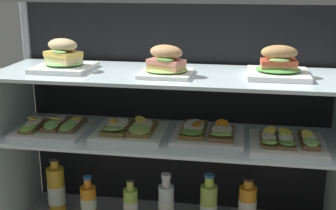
{
  "coord_description": "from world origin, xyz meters",
  "views": [
    {
      "loc": [
        0.27,
        -1.56,
        1.0
      ],
      "look_at": [
        0.0,
        0.0,
        0.54
      ],
      "focal_mm": 48.38,
      "sensor_mm": 36.0,
      "label": 1
    }
  ],
  "objects": [
    {
      "name": "case_frame",
      "position": [
        0.0,
        0.13,
        0.51
      ],
      "size": [
        1.3,
        0.43,
        0.94
      ],
      "color": "gray",
      "rests_on": "ground"
    },
    {
      "name": "riser_lower_tier",
      "position": [
        0.0,
        0.0,
        0.22
      ],
      "size": [
        1.24,
        0.37,
        0.37
      ],
      "color": "silver",
      "rests_on": "case_base_deck"
    },
    {
      "name": "shelf_lower_glass",
      "position": [
        0.0,
        0.0,
        0.41
      ],
      "size": [
        1.26,
        0.38,
        0.01
      ],
      "primitive_type": "cube",
      "color": "silver",
      "rests_on": "riser_lower_tier"
    },
    {
      "name": "riser_upper_tier",
      "position": [
        0.0,
        0.0,
        0.53
      ],
      "size": [
        1.24,
        0.37,
        0.23
      ],
      "color": "silver",
      "rests_on": "shelf_lower_glass"
    },
    {
      "name": "shelf_upper_glass",
      "position": [
        0.0,
        0.0,
        0.65
      ],
      "size": [
        1.26,
        0.38,
        0.01
      ],
      "primitive_type": "cube",
      "color": "silver",
      "rests_on": "riser_upper_tier"
    },
    {
      "name": "plated_roll_sandwich_mid_left",
      "position": [
        -0.39,
        -0.01,
        0.7
      ],
      "size": [
        0.2,
        0.2,
        0.12
      ],
      "color": "white",
      "rests_on": "shelf_upper_glass"
    },
    {
      "name": "plated_roll_sandwich_far_right",
      "position": [
        0.0,
        -0.04,
        0.7
      ],
      "size": [
        0.18,
        0.18,
        0.11
      ],
      "color": "white",
      "rests_on": "shelf_upper_glass"
    },
    {
      "name": "plated_roll_sandwich_mid_right",
      "position": [
        0.38,
        0.01,
        0.69
      ],
      "size": [
        0.21,
        0.21,
        0.11
      ],
      "color": "white",
      "rests_on": "shelf_upper_glass"
    },
    {
      "name": "open_sandwich_tray_near_left_corner",
      "position": [
        -0.44,
        -0.02,
        0.44
      ],
      "size": [
        0.26,
        0.25,
        0.06
      ],
      "color": "white",
      "rests_on": "shelf_lower_glass"
    },
    {
      "name": "open_sandwich_tray_right_of_center",
      "position": [
        -0.14,
        -0.0,
        0.44
      ],
      "size": [
        0.26,
        0.25,
        0.06
      ],
      "color": "white",
      "rests_on": "shelf_lower_glass"
    },
    {
      "name": "open_sandwich_tray_far_left",
      "position": [
        0.15,
        0.01,
        0.44
      ],
      "size": [
        0.26,
        0.25,
        0.06
      ],
      "color": "white",
      "rests_on": "shelf_lower_glass"
    },
    {
      "name": "open_sandwich_tray_mid_left",
      "position": [
        0.43,
        -0.03,
        0.44
      ],
      "size": [
        0.26,
        0.25,
        0.06
      ],
      "color": "white",
      "rests_on": "shelf_lower_glass"
    },
    {
      "name": "juice_bottle_back_center",
      "position": [
        -0.48,
        0.04,
        0.13
      ],
      "size": [
        0.07,
        0.07,
        0.25
      ],
      "color": "gold",
      "rests_on": "case_base_deck"
    },
    {
      "name": "juice_bottle_back_left",
      "position": [
        -0.33,
        0.01,
        0.11
      ],
      "size": [
        0.06,
        0.06,
        0.19
      ],
      "color": "orange",
      "rests_on": "case_base_deck"
    },
    {
      "name": "juice_bottle_front_fourth",
      "position": [
        -0.16,
        0.02,
        0.11
      ],
      "size": [
        0.06,
        0.06,
        0.19
      ],
      "color": "#AFDA50",
      "rests_on": "case_base_deck"
    },
    {
      "name": "juice_bottle_front_left_end",
      "position": [
        -0.01,
        0.03,
        0.12
      ],
      "size": [
        0.06,
        0.06,
        0.21
      ],
      "color": "white",
      "rests_on": "case_base_deck"
    },
    {
      "name": "juice_bottle_tucked_behind",
      "position": [
        0.16,
        0.04,
        0.12
      ],
      "size": [
        0.07,
        0.07,
        0.22
      ],
      "color": "#B1CA52",
      "rests_on": "case_base_deck"
    },
    {
      "name": "juice_bottle_near_post",
      "position": [
        0.31,
        0.05,
        0.13
      ],
      "size": [
        0.07,
        0.07,
        0.22
      ],
      "color": "orange",
      "rests_on": "case_base_deck"
    }
  ]
}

